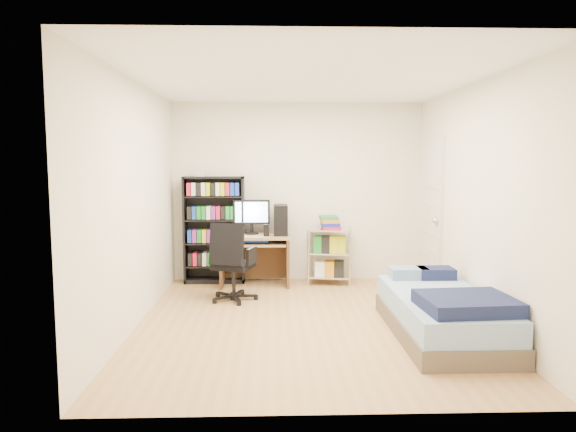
{
  "coord_description": "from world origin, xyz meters",
  "views": [
    {
      "loc": [
        -0.36,
        -5.24,
        1.67
      ],
      "look_at": [
        -0.18,
        0.4,
        1.08
      ],
      "focal_mm": 32.0,
      "sensor_mm": 36.0,
      "label": 1
    }
  ],
  "objects_px": {
    "office_chair": "(232,276)",
    "bed": "(443,313)",
    "media_shelf": "(214,228)",
    "computer_desk": "(262,239)"
  },
  "relations": [
    {
      "from": "media_shelf",
      "to": "computer_desk",
      "type": "height_order",
      "value": "media_shelf"
    },
    {
      "from": "media_shelf",
      "to": "office_chair",
      "type": "relative_size",
      "value": 1.59
    },
    {
      "from": "media_shelf",
      "to": "computer_desk",
      "type": "distance_m",
      "value": 0.69
    },
    {
      "from": "office_chair",
      "to": "bed",
      "type": "distance_m",
      "value": 2.51
    },
    {
      "from": "office_chair",
      "to": "bed",
      "type": "xyz_separation_m",
      "value": [
        2.12,
        -1.33,
        -0.08
      ]
    },
    {
      "from": "office_chair",
      "to": "bed",
      "type": "height_order",
      "value": "office_chair"
    },
    {
      "from": "media_shelf",
      "to": "office_chair",
      "type": "distance_m",
      "value": 1.13
    },
    {
      "from": "computer_desk",
      "to": "bed",
      "type": "xyz_separation_m",
      "value": [
        1.78,
        -2.16,
        -0.4
      ]
    },
    {
      "from": "bed",
      "to": "media_shelf",
      "type": "bearing_deg",
      "value": 136.54
    },
    {
      "from": "media_shelf",
      "to": "computer_desk",
      "type": "xyz_separation_m",
      "value": [
        0.66,
        -0.16,
        -0.13
      ]
    }
  ]
}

